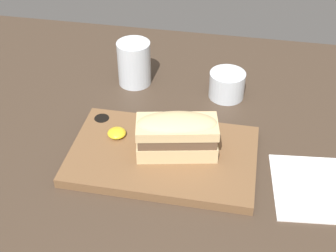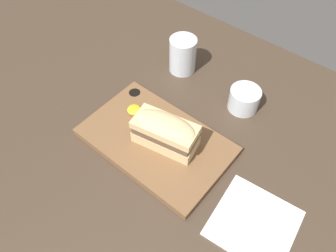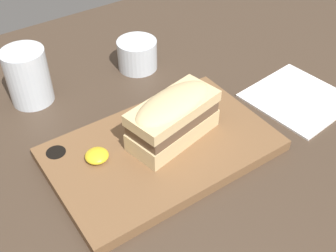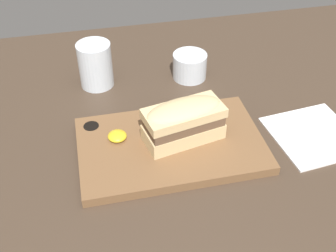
{
  "view_description": "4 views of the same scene",
  "coord_description": "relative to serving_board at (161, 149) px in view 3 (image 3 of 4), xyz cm",
  "views": [
    {
      "loc": [
        7.43,
        -63.09,
        63.35
      ],
      "look_at": [
        -5.42,
        4.41,
        8.85
      ],
      "focal_mm": 50.0,
      "sensor_mm": 36.0,
      "label": 1
    },
    {
      "loc": [
        26.2,
        -31.76,
        67.95
      ],
      "look_at": [
        -4.42,
        5.15,
        7.55
      ],
      "focal_mm": 35.0,
      "sensor_mm": 36.0,
      "label": 2
    },
    {
      "loc": [
        -32.67,
        -38.06,
        50.57
      ],
      "look_at": [
        -5.73,
        1.21,
        8.71
      ],
      "focal_mm": 45.0,
      "sensor_mm": 36.0,
      "label": 3
    },
    {
      "loc": [
        -19.6,
        -56.05,
        58.44
      ],
      "look_at": [
        -6.46,
        3.22,
        7.31
      ],
      "focal_mm": 45.0,
      "sensor_mm": 36.0,
      "label": 4
    }
  ],
  "objects": [
    {
      "name": "water_glass",
      "position": [
        -11.82,
        25.53,
        3.59
      ],
      "size": [
        7.74,
        7.74,
        10.49
      ],
      "color": "silver",
      "rests_on": "dining_table"
    },
    {
      "name": "mustard_dollop",
      "position": [
        -9.86,
        2.97,
        1.69
      ],
      "size": [
        3.68,
        3.68,
        1.47
      ],
      "color": "gold",
      "rests_on": "serving_board"
    },
    {
      "name": "serving_board",
      "position": [
        0.0,
        0.0,
        0.0
      ],
      "size": [
        35.54,
        22.26,
        1.96
      ],
      "color": "brown",
      "rests_on": "dining_table"
    },
    {
      "name": "sandwich",
      "position": [
        2.66,
        0.51,
        5.41
      ],
      "size": [
        16.11,
        9.76,
        8.3
      ],
      "rotation": [
        0.0,
        0.0,
        0.2
      ],
      "color": "#DBBC84",
      "rests_on": "serving_board"
    },
    {
      "name": "dining_table",
      "position": [
        6.14,
        -2.54,
        -1.96
      ],
      "size": [
        192.05,
        112.25,
        2.0
      ],
      "color": "#423326",
      "rests_on": "ground"
    },
    {
      "name": "napkin",
      "position": [
        29.2,
        -2.27,
        -0.76
      ],
      "size": [
        18.0,
        18.01,
        0.4
      ],
      "rotation": [
        0.0,
        0.0,
        0.11
      ],
      "color": "white",
      "rests_on": "dining_table"
    },
    {
      "name": "wine_glass",
      "position": [
        10.1,
        23.84,
        1.86
      ],
      "size": [
        8.06,
        8.06,
        6.07
      ],
      "color": "silver",
      "rests_on": "dining_table"
    }
  ]
}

